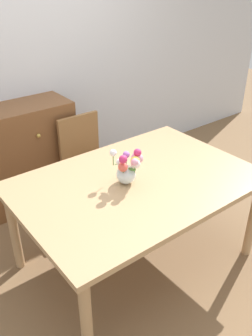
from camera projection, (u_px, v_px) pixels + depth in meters
The scene contains 6 objects.
ground_plane at pixel (136, 259), 2.94m from camera, with size 12.00×12.00×0.00m, color brown.
back_wall at pixel (30, 51), 3.35m from camera, with size 7.00×0.10×2.80m, color silver.
dining_table at pixel (137, 189), 2.61m from camera, with size 1.71×1.18×0.76m.
chair_far at pixel (86, 156), 3.40m from camera, with size 0.42×0.42×0.90m.
dresser at pixel (1, 163), 3.32m from camera, with size 1.40×0.47×1.00m.
flower_vase at pixel (128, 167), 2.47m from camera, with size 0.21×0.22×0.25m.
Camera 1 is at (-1.41, -1.68, 2.10)m, focal length 38.36 mm.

